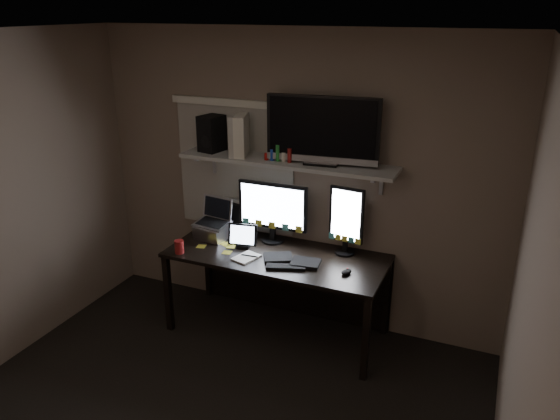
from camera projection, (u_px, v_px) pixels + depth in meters
The scene contains 20 objects.
ceiling at pixel (158, 38), 2.62m from camera, with size 3.60×3.60×0.00m, color silver.
back_wall at pixel (294, 181), 4.61m from camera, with size 3.60×3.60×0.00m, color #786756.
right_wall at pixel (522, 344), 2.40m from camera, with size 3.60×3.60×0.00m, color #786756.
window_blinds at pixel (235, 169), 4.78m from camera, with size 1.10×0.02×1.10m, color #B6B3A4.
desk at pixel (282, 267), 4.64m from camera, with size 1.80×0.75×0.73m.
wall_shelf at pixel (286, 162), 4.39m from camera, with size 1.80×0.35×0.03m, color #ADACA8.
monitor_landscape at pixel (273, 212), 4.63m from camera, with size 0.62×0.06×0.54m, color black.
monitor_portrait at pixel (346, 221), 4.39m from camera, with size 0.29×0.05×0.58m, color black.
keyboard at pixel (292, 260), 4.34m from camera, with size 0.47×0.18×0.03m, color black.
mouse at pixel (346, 272), 4.14m from camera, with size 0.06×0.10×0.04m, color black.
notepad at pixel (246, 257), 4.41m from camera, with size 0.15×0.21×0.01m, color silver.
tablet at pixel (243, 236), 4.56m from camera, with size 0.25×0.10×0.22m, color black.
file_sorter at pixel (235, 215), 4.90m from camera, with size 0.23×0.10×0.29m, color black.
laptop at pixel (212, 220), 4.73m from camera, with size 0.30×0.25×0.34m, color #B1B1B6.
cup at pixel (179, 247), 4.48m from camera, with size 0.08×0.08×0.11m, color maroon.
sticky_notes at pixel (217, 246), 4.62m from camera, with size 0.32×0.23×0.00m, color gold, non-canonical shape.
tv at pixel (323, 131), 4.17m from camera, with size 0.88×0.16×0.53m, color black.
game_console at pixel (241, 135), 4.47m from camera, with size 0.09×0.28×0.34m, color silver.
speaker at pixel (212, 133), 4.60m from camera, with size 0.16×0.20×0.30m, color black.
bottles at pixel (278, 153), 4.32m from camera, with size 0.21×0.05×0.13m, color #A50F0C, non-canonical shape.
Camera 1 is at (1.62, -2.29, 2.65)m, focal length 35.00 mm.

